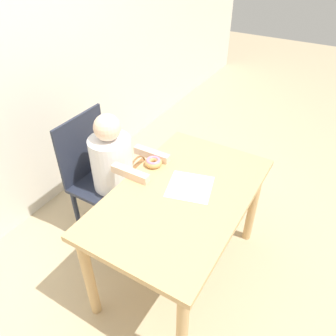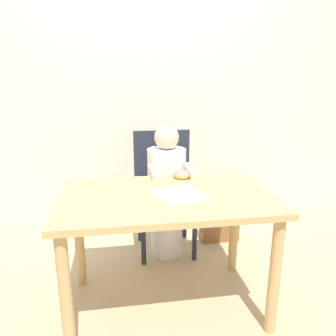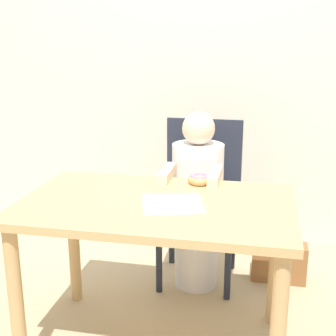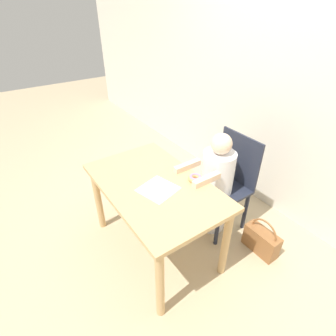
{
  "view_description": "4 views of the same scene",
  "coord_description": "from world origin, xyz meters",
  "px_view_note": "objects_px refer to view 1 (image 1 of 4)",
  "views": [
    {
      "loc": [
        -1.24,
        -0.65,
        1.94
      ],
      "look_at": [
        0.03,
        0.11,
        0.83
      ],
      "focal_mm": 35.0,
      "sensor_mm": 36.0,
      "label": 1
    },
    {
      "loc": [
        -0.25,
        -1.67,
        1.34
      ],
      "look_at": [
        0.03,
        0.11,
        0.83
      ],
      "focal_mm": 35.0,
      "sensor_mm": 36.0,
      "label": 2
    },
    {
      "loc": [
        0.43,
        -1.82,
        1.38
      ],
      "look_at": [
        0.03,
        0.11,
        0.83
      ],
      "focal_mm": 50.0,
      "sensor_mm": 36.0,
      "label": 3
    },
    {
      "loc": [
        1.38,
        -0.83,
        1.9
      ],
      "look_at": [
        0.03,
        0.11,
        0.83
      ],
      "focal_mm": 28.0,
      "sensor_mm": 36.0,
      "label": 4
    }
  ],
  "objects_px": {
    "child_figure": "(115,180)",
    "chair": "(100,176)",
    "handbag": "(138,178)",
    "donut": "(153,162)"
  },
  "relations": [
    {
      "from": "donut",
      "to": "handbag",
      "type": "xyz_separation_m",
      "value": [
        0.42,
        0.45,
        -0.6
      ]
    },
    {
      "from": "chair",
      "to": "handbag",
      "type": "bearing_deg",
      "value": 2.51
    },
    {
      "from": "chair",
      "to": "child_figure",
      "type": "bearing_deg",
      "value": -90.0
    },
    {
      "from": "donut",
      "to": "handbag",
      "type": "bearing_deg",
      "value": 47.11
    },
    {
      "from": "child_figure",
      "to": "donut",
      "type": "height_order",
      "value": "child_figure"
    },
    {
      "from": "chair",
      "to": "child_figure",
      "type": "xyz_separation_m",
      "value": [
        -0.0,
        -0.13,
        0.01
      ]
    },
    {
      "from": "child_figure",
      "to": "chair",
      "type": "bearing_deg",
      "value": 90.0
    },
    {
      "from": "child_figure",
      "to": "donut",
      "type": "bearing_deg",
      "value": -80.24
    },
    {
      "from": "handbag",
      "to": "child_figure",
      "type": "bearing_deg",
      "value": -162.18
    },
    {
      "from": "child_figure",
      "to": "donut",
      "type": "relative_size",
      "value": 9.02
    }
  ]
}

